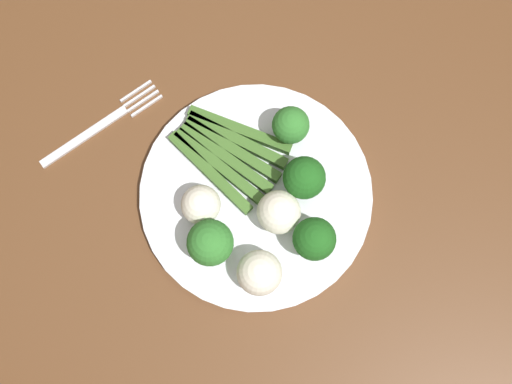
% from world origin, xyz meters
% --- Properties ---
extents(ground_plane, '(6.00, 6.00, 0.02)m').
position_xyz_m(ground_plane, '(0.00, 0.00, -0.01)').
color(ground_plane, '#B7A88E').
extents(dining_table, '(1.14, 0.90, 0.76)m').
position_xyz_m(dining_table, '(0.00, 0.00, 0.64)').
color(dining_table, brown).
rests_on(dining_table, ground_plane).
extents(plate, '(0.27, 0.27, 0.01)m').
position_xyz_m(plate, '(-0.04, -0.05, 0.77)').
color(plate, white).
rests_on(plate, dining_table).
extents(asparagus_bundle, '(0.14, 0.10, 0.01)m').
position_xyz_m(asparagus_bundle, '(-0.09, -0.04, 0.78)').
color(asparagus_bundle, '#3D6626').
rests_on(asparagus_bundle, plate).
extents(broccoli_back, '(0.05, 0.05, 0.06)m').
position_xyz_m(broccoli_back, '(0.00, -0.01, 0.81)').
color(broccoli_back, '#4C7F2B').
rests_on(broccoli_back, plate).
extents(broccoli_near_center, '(0.05, 0.05, 0.06)m').
position_xyz_m(broccoli_near_center, '(0.05, -0.06, 0.81)').
color(broccoli_near_center, '#4C7F2B').
rests_on(broccoli_near_center, plate).
extents(broccoli_outer_edge, '(0.05, 0.05, 0.06)m').
position_xyz_m(broccoli_outer_edge, '(-0.04, -0.13, 0.81)').
color(broccoli_outer_edge, '#609E3D').
rests_on(broccoli_outer_edge, plate).
extents(broccoli_right, '(0.04, 0.04, 0.05)m').
position_xyz_m(broccoli_right, '(-0.05, 0.03, 0.80)').
color(broccoli_right, '#609E3D').
rests_on(broccoli_right, plate).
extents(cauliflower_back_right, '(0.05, 0.05, 0.05)m').
position_xyz_m(cauliflower_back_right, '(0.02, -0.13, 0.80)').
color(cauliflower_back_right, white).
rests_on(cauliflower_back_right, plate).
extents(cauliflower_mid, '(0.05, 0.05, 0.05)m').
position_xyz_m(cauliflower_mid, '(0.00, -0.06, 0.80)').
color(cauliflower_mid, white).
rests_on(cauliflower_mid, plate).
extents(cauliflower_front_left, '(0.04, 0.04, 0.04)m').
position_xyz_m(cauliflower_front_left, '(-0.07, -0.10, 0.80)').
color(cauliflower_front_left, white).
rests_on(cauliflower_front_left, plate).
extents(fork, '(0.06, 0.16, 0.00)m').
position_xyz_m(fork, '(-0.24, -0.10, 0.76)').
color(fork, silver).
rests_on(fork, dining_table).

